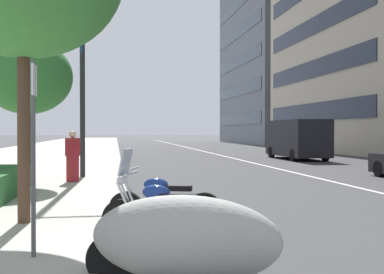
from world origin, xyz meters
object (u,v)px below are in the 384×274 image
(motorcycle_nearest_camera, at_px, (183,239))
(street_lamp_with_banners, at_px, (90,33))
(motorcycle_under_tarp, at_px, (164,214))
(pedestrian_on_plaza, at_px, (73,156))
(parking_sign_by_curb, at_px, (33,139))
(motorcycle_by_sign_pole, at_px, (164,204))
(delivery_van_ahead, at_px, (297,138))
(street_tree_by_lamp_post, at_px, (27,77))

(motorcycle_nearest_camera, xyz_separation_m, street_lamp_with_banners, (12.59, 1.60, 4.63))
(motorcycle_under_tarp, xyz_separation_m, pedestrian_on_plaza, (8.35, 2.12, 0.52))
(motorcycle_nearest_camera, xyz_separation_m, parking_sign_by_curb, (1.23, 1.78, 1.09))
(street_lamp_with_banners, bearing_deg, motorcycle_by_sign_pole, -168.75)
(parking_sign_by_curb, bearing_deg, street_lamp_with_banners, -0.89)
(delivery_van_ahead, height_order, parking_sign_by_curb, parking_sign_by_curb)
(parking_sign_by_curb, bearing_deg, motorcycle_under_tarp, -54.45)
(street_tree_by_lamp_post, bearing_deg, parking_sign_by_curb, -170.13)
(motorcycle_nearest_camera, bearing_deg, motorcycle_by_sign_pole, -70.36)
(delivery_van_ahead, relative_size, parking_sign_by_curb, 2.40)
(street_tree_by_lamp_post, relative_size, pedestrian_on_plaza, 2.77)
(motorcycle_under_tarp, height_order, pedestrian_on_plaza, pedestrian_on_plaza)
(motorcycle_nearest_camera, relative_size, motorcycle_under_tarp, 1.11)
(motorcycle_by_sign_pole, bearing_deg, street_lamp_with_banners, -63.08)
(delivery_van_ahead, bearing_deg, parking_sign_by_curb, 151.93)
(motorcycle_by_sign_pole, bearing_deg, motorcycle_nearest_camera, 103.40)
(motorcycle_nearest_camera, relative_size, street_lamp_with_banners, 0.27)
(street_lamp_with_banners, xyz_separation_m, street_tree_by_lamp_post, (-1.79, 1.84, -1.76))
(motorcycle_under_tarp, bearing_deg, pedestrian_on_plaza, -55.24)
(motorcycle_under_tarp, height_order, motorcycle_by_sign_pole, motorcycle_under_tarp)
(delivery_van_ahead, relative_size, street_tree_by_lamp_post, 1.35)
(pedestrian_on_plaza, bearing_deg, motorcycle_by_sign_pole, -22.46)
(delivery_van_ahead, height_order, street_tree_by_lamp_post, street_tree_by_lamp_post)
(parking_sign_by_curb, bearing_deg, street_tree_by_lamp_post, 9.87)
(motorcycle_nearest_camera, xyz_separation_m, motorcycle_under_tarp, (2.53, -0.04, -0.14))
(delivery_van_ahead, bearing_deg, pedestrian_on_plaza, 136.80)
(motorcycle_nearest_camera, bearing_deg, parking_sign_by_curb, -12.87)
(street_lamp_with_banners, bearing_deg, street_tree_by_lamp_post, 134.22)
(delivery_van_ahead, bearing_deg, motorcycle_by_sign_pole, 153.21)
(motorcycle_by_sign_pole, relative_size, pedestrian_on_plaza, 1.28)
(motorcycle_under_tarp, bearing_deg, delivery_van_ahead, -94.98)
(motorcycle_by_sign_pole, xyz_separation_m, pedestrian_on_plaza, (7.10, 2.23, 0.55))
(motorcycle_under_tarp, bearing_deg, parking_sign_by_curb, 56.08)
(motorcycle_under_tarp, bearing_deg, motorcycle_by_sign_pole, -74.60)
(motorcycle_by_sign_pole, height_order, parking_sign_by_curb, parking_sign_by_curb)
(motorcycle_under_tarp, relative_size, pedestrian_on_plaza, 1.27)
(motorcycle_by_sign_pole, distance_m, delivery_van_ahead, 22.93)
(motorcycle_nearest_camera, xyz_separation_m, street_tree_by_lamp_post, (10.80, 3.44, 2.87))
(pedestrian_on_plaza, bearing_deg, street_tree_by_lamp_post, -126.31)
(motorcycle_under_tarp, distance_m, street_tree_by_lamp_post, 9.46)
(motorcycle_under_tarp, distance_m, delivery_van_ahead, 24.10)
(motorcycle_under_tarp, xyz_separation_m, parking_sign_by_curb, (-1.30, 1.82, 1.23))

